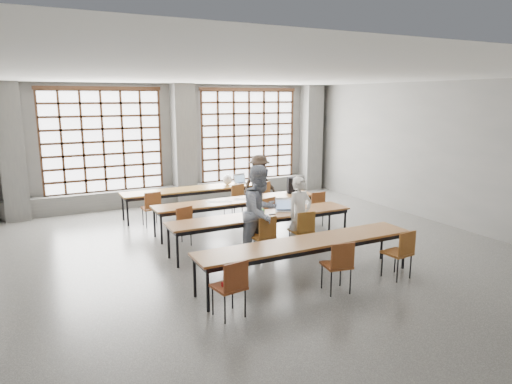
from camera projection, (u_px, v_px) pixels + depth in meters
floor at (266, 253)px, 9.29m from camera, size 11.00×11.00×0.00m
ceiling at (267, 76)px, 8.57m from camera, size 11.00×11.00×0.00m
wall_back at (181, 143)px, 13.73m from camera, size 10.00×0.00×10.00m
wall_right at (447, 154)px, 11.14m from camera, size 0.00×11.00×11.00m
column_left at (12, 152)px, 11.50m from camera, size 0.60×0.55×3.50m
column_mid at (184, 144)px, 13.49m from camera, size 0.60×0.55×3.50m
column_right at (311, 138)px, 15.48m from camera, size 0.60×0.55×3.50m
window_left at (103, 142)px, 12.64m from camera, size 3.32×0.12×3.00m
window_right at (249, 136)px, 14.63m from camera, size 3.32×0.12×3.00m
sill_ledge at (184, 193)px, 13.86m from camera, size 9.80×0.35×0.50m
desk_row_a at (197, 190)px, 12.21m from camera, size 4.00×0.70×0.73m
desk_row_b at (237, 202)px, 10.81m from camera, size 4.00×0.70×0.73m
desk_row_c at (262, 218)px, 9.45m from camera, size 4.00×0.70×0.73m
desk_row_d at (308, 245)px, 7.72m from camera, size 4.00×0.70×0.73m
chair_back_left at (152, 205)px, 11.07m from camera, size 0.43×0.43×0.88m
chair_back_mid at (235, 196)px, 12.05m from camera, size 0.51×0.51×0.88m
chair_back_right at (261, 194)px, 12.40m from camera, size 0.47×0.47×0.88m
chair_mid_left at (181, 222)px, 9.59m from camera, size 0.52×0.53×0.88m
chair_mid_centre at (265, 211)px, 10.48m from camera, size 0.52×0.53×0.88m
chair_mid_right at (315, 205)px, 11.08m from camera, size 0.43×0.43×0.88m
chair_front_left at (264, 233)px, 8.80m from camera, size 0.47×0.47×0.88m
chair_front_right at (303, 227)px, 9.19m from camera, size 0.43×0.44×0.88m
chair_near_left at (232, 283)px, 6.45m from camera, size 0.48×0.48×0.88m
chair_near_mid at (339, 262)px, 7.28m from camera, size 0.48×0.49×0.88m
chair_near_right at (401, 249)px, 7.86m from camera, size 0.46×0.47×0.88m
student_male at (300, 215)px, 9.26m from camera, size 0.61×0.44×1.55m
student_female at (261, 212)px, 8.83m from camera, size 1.10×0.99×1.85m
student_back at (259, 184)px, 12.46m from camera, size 1.11×0.76×1.58m
laptop_front at (284, 208)px, 9.77m from camera, size 0.45×0.42×0.26m
laptop_back at (241, 181)px, 12.87m from camera, size 0.40×0.35×0.26m
mouse at (302, 209)px, 9.84m from camera, size 0.11×0.09×0.04m
green_box at (258, 212)px, 9.48m from camera, size 0.26×0.11×0.09m
phone at (272, 214)px, 9.43m from camera, size 0.13×0.07×0.01m
paper_sheet_a at (213, 202)px, 10.57m from camera, size 0.31×0.24×0.00m
paper_sheet_b at (226, 201)px, 10.62m from camera, size 0.36×0.33×0.00m
paper_sheet_c at (241, 199)px, 10.84m from camera, size 0.35×0.31×0.00m
backpack at (294, 185)px, 11.51m from camera, size 0.36×0.28×0.40m
plastic_bag at (227, 180)px, 12.61m from camera, size 0.30×0.26×0.29m
red_pouch at (229, 284)px, 6.52m from camera, size 0.21×0.11×0.06m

